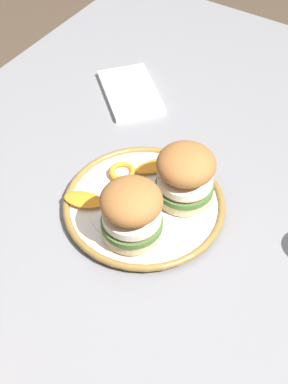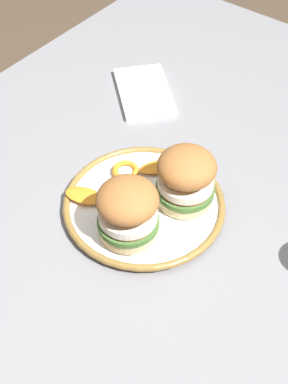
% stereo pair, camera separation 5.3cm
% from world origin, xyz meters
% --- Properties ---
extents(dining_table, '(1.43, 0.91, 0.71)m').
position_xyz_m(dining_table, '(0.00, 0.00, 0.63)').
color(dining_table, gray).
rests_on(dining_table, ground).
extents(dinner_plate, '(0.27, 0.27, 0.02)m').
position_xyz_m(dinner_plate, '(-0.04, 0.02, 0.72)').
color(dinner_plate, white).
rests_on(dinner_plate, dining_table).
extents(sandwich_half_left, '(0.12, 0.12, 0.10)m').
position_xyz_m(sandwich_half_left, '(-0.09, 0.07, 0.78)').
color(sandwich_half_left, beige).
rests_on(sandwich_half_left, dinner_plate).
extents(sandwich_half_right, '(0.12, 0.12, 0.10)m').
position_xyz_m(sandwich_half_right, '(0.02, 0.04, 0.78)').
color(sandwich_half_right, beige).
rests_on(sandwich_half_right, dinner_plate).
extents(orange_peel_curled, '(0.06, 0.06, 0.01)m').
position_xyz_m(orange_peel_curled, '(-0.08, -0.04, 0.74)').
color(orange_peel_curled, orange).
rests_on(orange_peel_curled, dinner_plate).
extents(orange_peel_strip_long, '(0.08, 0.07, 0.01)m').
position_xyz_m(orange_peel_strip_long, '(-0.12, -0.00, 0.74)').
color(orange_peel_strip_long, orange).
rests_on(orange_peel_strip_long, dinner_plate).
extents(orange_peel_strip_short, '(0.05, 0.08, 0.01)m').
position_xyz_m(orange_peel_strip_short, '(0.01, -0.06, 0.74)').
color(orange_peel_strip_short, orange).
rests_on(orange_peel_strip_short, dinner_plate).
extents(folded_napkin, '(0.18, 0.19, 0.01)m').
position_xyz_m(folded_napkin, '(-0.29, -0.16, 0.72)').
color(folded_napkin, white).
rests_on(folded_napkin, dining_table).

